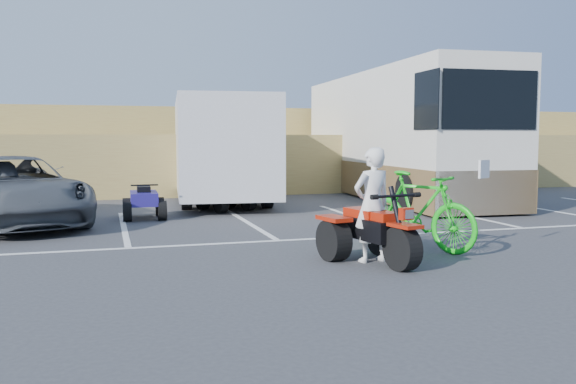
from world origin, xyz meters
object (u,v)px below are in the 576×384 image
object	(u,v)px
grey_pickup	(11,191)
red_trike_atv	(377,263)
green_dirt_bike	(418,211)
quad_atv_green	(226,210)
cargo_trailer	(222,147)
rv_motorhome	(397,144)
quad_atv_blue	(144,218)
rider	(372,205)

from	to	relation	value
grey_pickup	red_trike_atv	bearing A→B (deg)	-64.30
green_dirt_bike	quad_atv_green	world-z (taller)	green_dirt_bike
grey_pickup	cargo_trailer	world-z (taller)	cargo_trailer
green_dirt_bike	cargo_trailer	size ratio (longest dim) A/B	0.33
red_trike_atv	rv_motorhome	xyz separation A→B (m)	(5.07, 9.45, 1.68)
grey_pickup	quad_atv_green	xyz separation A→B (m)	(5.01, 1.29, -0.75)
green_dirt_bike	quad_atv_blue	size ratio (longest dim) A/B	1.71
red_trike_atv	green_dirt_bike	world-z (taller)	green_dirt_bike
cargo_trailer	quad_atv_green	xyz separation A→B (m)	(-0.26, -1.85, -1.63)
cargo_trailer	quad_atv_blue	bearing A→B (deg)	-123.82
green_dirt_bike	grey_pickup	size ratio (longest dim) A/B	0.41
red_trike_atv	cargo_trailer	distance (m)	9.40
red_trike_atv	cargo_trailer	size ratio (longest dim) A/B	0.26
green_dirt_bike	grey_pickup	xyz separation A→B (m)	(-7.10, 5.25, 0.08)
red_trike_atv	quad_atv_blue	xyz separation A→B (m)	(-3.10, 6.31, 0.00)
rv_motorhome	red_trike_atv	bearing A→B (deg)	-114.92
rider	cargo_trailer	size ratio (longest dim) A/B	0.26
red_trike_atv	cargo_trailer	bearing A→B (deg)	82.74
rv_motorhome	quad_atv_green	bearing A→B (deg)	-157.73
rv_motorhome	quad_atv_green	world-z (taller)	rv_motorhome
rider	cargo_trailer	distance (m)	9.14
red_trike_atv	rider	distance (m)	0.90
rider	grey_pickup	world-z (taller)	rider
grey_pickup	cargo_trailer	bearing A→B (deg)	12.18
green_dirt_bike	rv_motorhome	world-z (taller)	rv_motorhome
cargo_trailer	quad_atv_green	bearing A→B (deg)	-92.17
rider	green_dirt_bike	world-z (taller)	rider
grey_pickup	quad_atv_green	distance (m)	5.23
rider	grey_pickup	distance (m)	8.39
rv_motorhome	quad_atv_blue	bearing A→B (deg)	-155.67
grey_pickup	cargo_trailer	size ratio (longest dim) A/B	0.81
rv_motorhome	rider	bearing A→B (deg)	-115.44
green_dirt_bike	red_trike_atv	bearing A→B (deg)	-171.04
rider	quad_atv_green	size ratio (longest dim) A/B	1.26
rv_motorhome	quad_atv_blue	xyz separation A→B (m)	(-8.17, -3.14, -1.68)
rider	grey_pickup	xyz separation A→B (m)	(-5.92, 5.95, -0.13)
quad_atv_blue	quad_atv_green	xyz separation A→B (m)	(2.16, 1.08, 0.00)
rider	quad_atv_green	distance (m)	7.35
rv_motorhome	green_dirt_bike	bearing A→B (deg)	-111.18
quad_atv_blue	quad_atv_green	size ratio (longest dim) A/B	0.93
grey_pickup	quad_atv_blue	world-z (taller)	grey_pickup
rv_motorhome	quad_atv_blue	size ratio (longest dim) A/B	8.35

